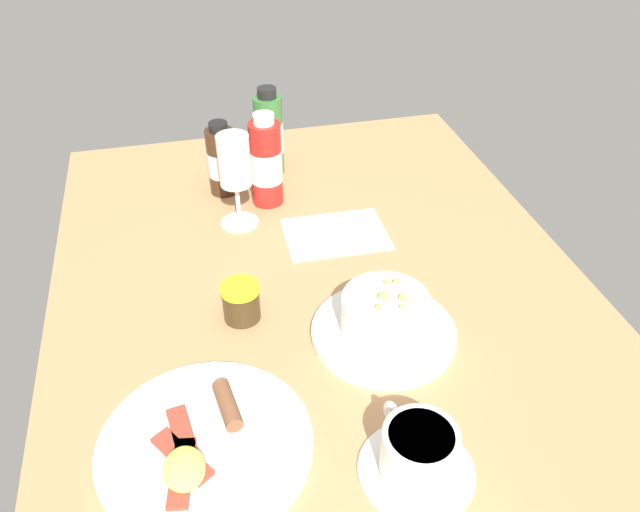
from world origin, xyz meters
TOP-DOWN VIEW (x-y plane):
  - ground_plane at (0.00, 0.00)cm, footprint 110.00×84.00cm
  - porridge_bowl at (-13.86, -5.92)cm, footprint 20.83×20.83cm
  - cutlery_setting at (12.34, -5.21)cm, footprint 13.43×18.01cm
  - coffee_cup at (-36.02, -2.63)cm, footprint 13.85×13.64cm
  - wine_glass at (19.88, 10.29)cm, footprint 6.78×6.78cm
  - jam_jar at (-5.12, 13.27)cm, footprint 5.77×5.77cm
  - sauce_bottle_green at (36.94, 1.60)cm, footprint 5.70×5.70cm
  - sauce_bottle_brown at (31.46, 11.65)cm, footprint 5.41×5.41cm
  - sauce_bottle_red at (25.90, 4.05)cm, footprint 5.94×5.94cm
  - breakfast_plate at (-27.47, 20.92)cm, footprint 25.85×25.85cm

SIDE VIEW (x-z plane):
  - ground_plane at x=0.00cm, z-range -3.00..0.00cm
  - cutlery_setting at x=12.34cm, z-range -0.19..0.71cm
  - breakfast_plate at x=-27.47cm, z-range -0.95..2.75cm
  - jam_jar at x=-5.12cm, z-range 0.03..5.95cm
  - coffee_cup at x=-36.02cm, z-range -0.18..6.66cm
  - porridge_bowl at x=-13.86cm, z-range -0.67..7.18cm
  - sauce_bottle_brown at x=31.46cm, z-range -0.58..13.86cm
  - sauce_bottle_red at x=25.90cm, z-range -0.69..17.07cm
  - sauce_bottle_green at x=36.94cm, z-range -0.72..17.13cm
  - wine_glass at x=19.88cm, z-range 3.05..20.28cm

